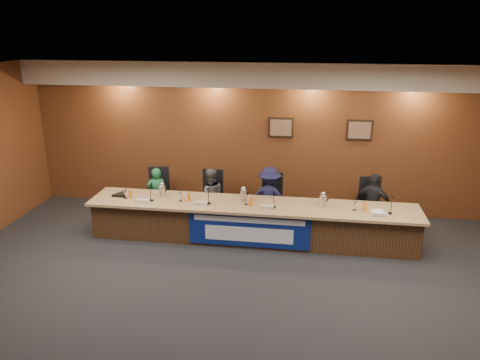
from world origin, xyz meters
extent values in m
plane|color=black|center=(0.00, 0.00, 0.00)|extent=(10.00, 10.00, 0.00)
cube|color=silver|center=(0.00, 0.00, 3.20)|extent=(10.00, 8.00, 0.04)
cube|color=#5A3019|center=(0.00, 4.00, 1.60)|extent=(10.00, 0.04, 3.20)
cube|color=beige|center=(0.00, 3.75, 2.95)|extent=(10.00, 0.50, 0.50)
cube|color=#452B17|center=(0.00, 2.40, 0.35)|extent=(6.00, 0.80, 0.70)
cube|color=#9B7A51|center=(0.00, 2.35, 0.72)|extent=(6.10, 0.95, 0.05)
cube|color=navy|center=(0.00, 1.99, 0.38)|extent=(2.20, 0.02, 0.65)
cube|color=silver|center=(0.00, 1.97, 0.58)|extent=(2.00, 0.01, 0.10)
cube|color=silver|center=(0.00, 1.97, 0.30)|extent=(1.60, 0.01, 0.28)
cube|color=black|center=(0.40, 3.97, 1.85)|extent=(0.52, 0.04, 0.42)
cube|color=black|center=(2.00, 3.97, 1.85)|extent=(0.52, 0.04, 0.42)
imported|color=#1A5F35|center=(-2.04, 3.01, 0.57)|extent=(0.47, 0.35, 1.15)
imported|color=#46474A|center=(-0.93, 3.01, 0.59)|extent=(0.68, 0.60, 1.18)
imported|color=#121233|center=(0.27, 3.01, 0.63)|extent=(0.87, 0.58, 1.27)
imported|color=black|center=(2.26, 3.01, 0.62)|extent=(0.78, 0.52, 1.23)
cube|color=black|center=(-2.04, 3.11, 0.48)|extent=(0.57, 0.57, 0.08)
cube|color=black|center=(-0.93, 3.11, 0.48)|extent=(0.49, 0.49, 0.08)
cube|color=black|center=(0.27, 3.11, 0.48)|extent=(0.54, 0.54, 0.08)
cube|color=black|center=(2.26, 3.11, 0.48)|extent=(0.56, 0.56, 0.08)
cube|color=white|center=(-2.05, 2.09, 0.80)|extent=(0.24, 0.08, 0.10)
cylinder|color=black|center=(-1.87, 2.22, 0.76)|extent=(0.07, 0.07, 0.02)
cylinder|color=orange|center=(-2.32, 2.31, 0.82)|extent=(0.06, 0.06, 0.15)
cylinder|color=silver|center=(-2.40, 2.26, 0.84)|extent=(0.08, 0.08, 0.18)
cube|color=white|center=(-0.92, 2.12, 0.80)|extent=(0.24, 0.08, 0.10)
cylinder|color=black|center=(-0.78, 2.23, 0.76)|extent=(0.07, 0.07, 0.02)
cylinder|color=orange|center=(-1.18, 2.31, 0.82)|extent=(0.06, 0.06, 0.15)
cylinder|color=silver|center=(-1.33, 2.28, 0.84)|extent=(0.08, 0.08, 0.18)
cube|color=white|center=(0.31, 2.12, 0.80)|extent=(0.24, 0.08, 0.10)
cylinder|color=black|center=(0.42, 2.22, 0.76)|extent=(0.07, 0.07, 0.02)
cylinder|color=orange|center=(-0.01, 2.27, 0.82)|extent=(0.06, 0.06, 0.15)
cylinder|color=silver|center=(-0.10, 2.30, 0.84)|extent=(0.08, 0.08, 0.18)
cube|color=white|center=(2.27, 2.07, 0.80)|extent=(0.24, 0.08, 0.10)
cylinder|color=black|center=(2.46, 2.25, 0.76)|extent=(0.07, 0.07, 0.02)
cylinder|color=orange|center=(2.02, 2.30, 0.82)|extent=(0.06, 0.06, 0.15)
cylinder|color=silver|center=(1.85, 2.31, 0.84)|extent=(0.08, 0.08, 0.18)
cylinder|color=silver|center=(-1.74, 2.46, 0.86)|extent=(0.13, 0.13, 0.23)
cylinder|color=silver|center=(-0.17, 2.45, 0.87)|extent=(0.12, 0.12, 0.23)
cylinder|color=silver|center=(1.29, 2.40, 0.86)|extent=(0.13, 0.13, 0.22)
cylinder|color=black|center=(-2.56, 2.37, 0.78)|extent=(0.32, 0.32, 0.05)
cube|color=white|center=(2.26, 2.27, 0.75)|extent=(0.26, 0.33, 0.01)
camera|label=1|loc=(1.00, -5.63, 3.91)|focal=35.00mm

